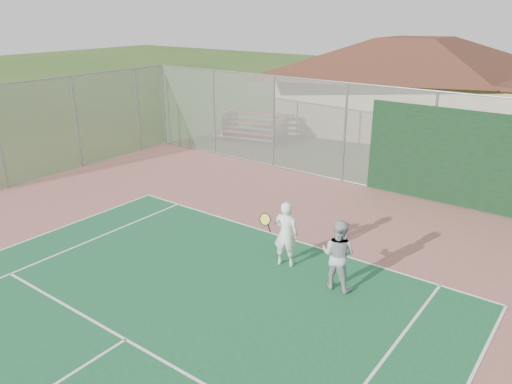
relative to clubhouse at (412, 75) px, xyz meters
The scene contains 6 objects.
back_fence 10.27m from the clubhouse, 65.40° to the right, with size 20.08×0.11×3.53m.
side_fence_left 15.88m from the clubhouse, 119.71° to the right, with size 0.08×9.00×3.50m.
clubhouse is the anchor object (origin of this frame).
bleachers 8.29m from the clubhouse, 129.99° to the right, with size 3.50×2.46×1.17m.
player_white_front 16.03m from the clubhouse, 79.42° to the right, with size 0.90×0.68×1.63m.
player_grey_back 16.54m from the clubhouse, 74.41° to the right, with size 0.81×0.65×1.61m.
Camera 1 is at (6.62, 1.60, 5.87)m, focal length 35.00 mm.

